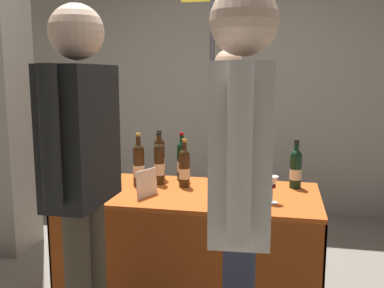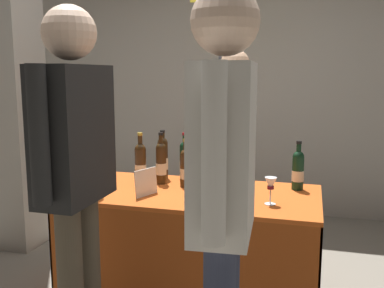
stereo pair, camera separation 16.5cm
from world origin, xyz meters
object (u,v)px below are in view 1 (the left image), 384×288
Objects in this scene: taster_foreground_right at (82,161)px; booth_signpost at (212,82)px; tasting_table at (192,227)px; wine_glass_near_vendor at (273,184)px; flower_vase at (219,184)px; vendor_presenter at (228,134)px; display_bottle_0 at (296,168)px; featured_wine_bottle at (139,164)px.

booth_signpost is (0.28, 1.97, 0.33)m from taster_foreground_right.
tasting_table is 0.62m from wine_glass_near_vendor.
flower_vase is 0.20× the size of vendor_presenter.
featured_wine_bottle is at bearing -170.78° from display_bottle_0.
taster_foreground_right reaches higher than flower_vase.
tasting_table is 0.96m from vendor_presenter.
display_bottle_0 is at bearing 19.60° from tasting_table.
taster_foreground_right reaches higher than wine_glass_near_vendor.
tasting_table is at bearing -86.39° from booth_signpost.
wine_glass_near_vendor is (0.49, -0.14, 0.34)m from tasting_table.
tasting_table is 0.93× the size of vendor_presenter.
tasting_table is 4.47× the size of featured_wine_bottle.
booth_signpost reaches higher than featured_wine_bottle.
featured_wine_bottle is 1.12× the size of display_bottle_0.
tasting_table is 0.87× the size of taster_foreground_right.
booth_signpost reaches higher than display_bottle_0.
featured_wine_bottle reaches higher than tasting_table.
vendor_presenter is 0.59m from booth_signpost.
wine_glass_near_vendor is 1.05m from vendor_presenter.
booth_signpost reaches higher than wine_glass_near_vendor.
featured_wine_bottle is 0.15× the size of booth_signpost.
display_bottle_0 is 0.39m from wine_glass_near_vendor.
tasting_table is 0.47m from flower_vase.
wine_glass_near_vendor is (-0.14, -0.36, -0.02)m from display_bottle_0.
taster_foreground_right reaches higher than display_bottle_0.
vendor_presenter is at bearing 130.60° from display_bottle_0.
featured_wine_bottle is 0.64m from flower_vase.
tasting_table is at bearing -160.40° from display_bottle_0.
featured_wine_bottle is at bearing -29.10° from vendor_presenter.
booth_signpost is at bearing 93.61° from tasting_table.
featured_wine_bottle is 0.91m from vendor_presenter.
taster_foreground_right is (-0.47, -1.58, 0.08)m from vendor_presenter.
booth_signpost is (-0.28, 1.45, 0.54)m from flower_vase.
tasting_table is 0.68× the size of booth_signpost.
wine_glass_near_vendor is at bearing 24.61° from vendor_presenter.
tasting_table is at bearing -9.67° from featured_wine_bottle.
taster_foreground_right is (-0.56, -0.52, 0.21)m from flower_vase.
flower_vase is at bearing -46.78° from taster_foreground_right.
flower_vase is (0.20, -0.24, 0.35)m from tasting_table.
taster_foreground_right is at bearing -135.28° from display_bottle_0.
display_bottle_0 is 0.19× the size of vendor_presenter.
flower_vase is 1.57m from booth_signpost.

